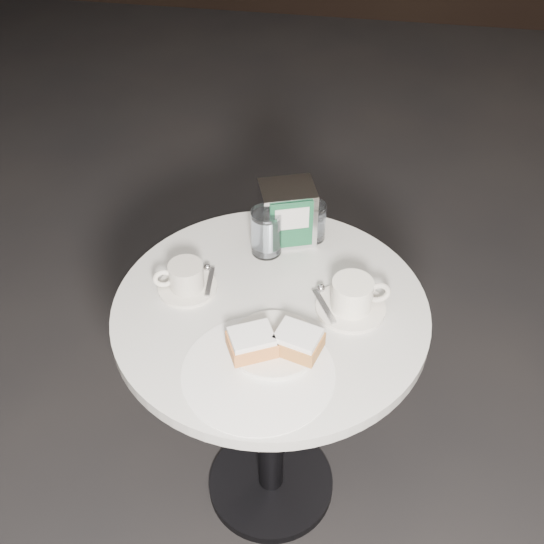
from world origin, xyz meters
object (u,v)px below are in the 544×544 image
Objects in this scene: cafe_table at (271,365)px; coffee_cup_right at (352,298)px; napkin_dispenser at (287,213)px; beignet_plate at (274,343)px; coffee_cup_left at (186,279)px; water_glass_right at (313,222)px; water_glass_left at (266,233)px.

coffee_cup_right is at bearing 6.89° from cafe_table.
beignet_plate is at bearing -104.82° from napkin_dispenser.
coffee_cup_right is at bearing -21.01° from coffee_cup_left.
coffee_cup_right reaches higher than coffee_cup_left.
napkin_dispenser is (0.00, 0.24, 0.27)m from cafe_table.
water_glass_right is at bearing 21.04° from coffee_cup_left.
beignet_plate is 1.81× the size of water_glass_left.
coffee_cup_right is 1.90× the size of water_glass_right.
beignet_plate is at bearing -77.15° from cafe_table.
water_glass_right is (-0.11, 0.23, 0.01)m from coffee_cup_right.
water_glass_right is (0.10, 0.07, -0.01)m from water_glass_left.
beignet_plate is 2.15× the size of water_glass_right.
coffee_cup_left is at bearing -151.57° from napkin_dispenser.
water_glass_left reaches higher than beignet_plate.
water_glass_right is at bearing 84.88° from beignet_plate.
napkin_dispenser reaches higher than coffee_cup_right.
water_glass_right is at bearing 101.97° from coffee_cup_right.
water_glass_right is 0.64× the size of napkin_dispenser.
beignet_plate is 0.38m from water_glass_right.
water_glass_left is 0.07m from napkin_dispenser.
cafe_table is at bearing -27.92° from coffee_cup_left.
cafe_table is 0.30m from coffee_cup_left.
coffee_cup_right is 0.28m from napkin_dispenser.
cafe_table is 0.36m from water_glass_right.
beignet_plate is at bearing -149.21° from coffee_cup_right.
napkin_dispenser is (-0.17, 0.22, 0.04)m from coffee_cup_right.
cafe_table is 0.32m from water_glass_left.
water_glass_right is (0.03, 0.38, 0.02)m from beignet_plate.
napkin_dispenser is (0.20, 0.22, 0.04)m from coffee_cup_left.
cafe_table is 4.85× the size of napkin_dispenser.
napkin_dispenser reaches higher than coffee_cup_left.
coffee_cup_left reaches higher than beignet_plate.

